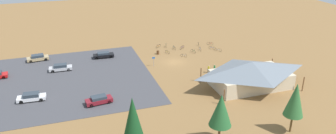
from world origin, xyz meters
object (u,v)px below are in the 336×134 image
object	(u,v)px
bicycle_green_front_row	(193,51)
lot_sign	(154,60)
pine_far_east	(133,117)
bicycle_yellow_edge_north	(167,52)
car_white_front_row	(31,97)
bicycle_purple_near_sign	(182,47)
car_maroon_second_row	(99,100)
bicycle_white_yard_front	(200,49)
car_tan_near_entry	(38,58)
bicycle_teal_lone_east	(174,48)
bicycle_green_edge_south	(166,46)
trash_bin	(158,52)
bicycle_black_lone_west	(199,44)
bicycle_orange_yard_left	(158,46)
visitor_by_pavilion	(236,63)
bicycle_silver_trailside	(218,50)
bike_pavilion	(251,73)
car_black_back_corner	(104,55)
visitor_at_bikes	(209,69)
pine_mideast	(221,110)
bicycle_white_near_porch	(184,56)
visitor_near_lot	(214,68)
bicycle_blue_yard_right	(212,48)
car_silver_by_curb	(61,68)
bicycle_red_by_bin	(210,44)
pine_west	(295,100)

from	to	relation	value
bicycle_green_front_row	lot_sign	bearing A→B (deg)	24.60
pine_far_east	bicycle_yellow_edge_north	distance (m)	37.30
bicycle_yellow_edge_north	car_white_front_row	xyz separation A→B (m)	(29.09, 14.82, 0.37)
bicycle_purple_near_sign	car_maroon_second_row	bearing A→B (deg)	43.02
bicycle_white_yard_front	car_tan_near_entry	world-z (taller)	car_tan_near_entry
bicycle_teal_lone_east	bicycle_green_edge_south	size ratio (longest dim) A/B	1.07
trash_bin	bicycle_black_lone_west	distance (m)	11.81
bicycle_orange_yard_left	visitor_by_pavilion	world-z (taller)	visitor_by_pavilion
visitor_by_pavilion	trash_bin	bearing A→B (deg)	-44.12
lot_sign	bicycle_silver_trailside	world-z (taller)	lot_sign
bike_pavilion	car_maroon_second_row	bearing A→B (deg)	-4.31
trash_bin	car_maroon_second_row	distance (m)	25.38
car_black_back_corner	visitor_at_bikes	world-z (taller)	visitor_at_bikes
bicycle_orange_yard_left	car_tan_near_entry	distance (m)	27.88
pine_far_east	visitor_by_pavilion	world-z (taller)	pine_far_east
pine_mideast	bicycle_green_front_row	size ratio (longest dim) A/B	4.42
pine_far_east	bicycle_teal_lone_east	world-z (taller)	pine_far_east
bicycle_white_near_porch	visitor_near_lot	size ratio (longest dim) A/B	0.76
car_tan_near_entry	bicycle_blue_yard_right	bearing A→B (deg)	172.56
pine_mideast	bicycle_black_lone_west	bearing A→B (deg)	-109.44
car_maroon_second_row	car_silver_by_curb	world-z (taller)	car_silver_by_curb
bicycle_red_by_bin	bicycle_teal_lone_east	distance (m)	9.72
pine_west	visitor_at_bikes	size ratio (longest dim) A/B	4.60
bicycle_white_yard_front	bicycle_teal_lone_east	size ratio (longest dim) A/B	0.98
car_maroon_second_row	bicycle_silver_trailside	bearing A→B (deg)	-150.71
trash_bin	car_silver_by_curb	bearing A→B (deg)	7.96
bicycle_yellow_edge_north	visitor_by_pavilion	world-z (taller)	visitor_by_pavilion
visitor_by_pavilion	visitor_near_lot	distance (m)	5.44
bicycle_red_by_bin	visitor_near_lot	xyz separation A→B (m)	(6.56, 15.97, 0.51)
pine_west	car_silver_by_curb	bearing A→B (deg)	-47.58
bicycle_white_yard_front	bicycle_red_by_bin	distance (m)	5.03
car_tan_near_entry	car_black_back_corner	size ratio (longest dim) A/B	1.01
visitor_near_lot	bicycle_teal_lone_east	bearing A→B (deg)	-78.60
bicycle_red_by_bin	bicycle_black_lone_west	size ratio (longest dim) A/B	0.81
bicycle_purple_near_sign	pine_mideast	bearing A→B (deg)	76.86
pine_mideast	bicycle_orange_yard_left	distance (m)	40.15
bike_pavilion	bicycle_green_edge_south	world-z (taller)	bike_pavilion
car_black_back_corner	bicycle_red_by_bin	bearing A→B (deg)	-178.67
car_black_back_corner	pine_far_east	bearing A→B (deg)	88.34
car_black_back_corner	visitor_by_pavilion	xyz separation A→B (m)	(-25.59, 14.51, 0.22)
car_white_front_row	bicycle_teal_lone_east	bearing A→B (deg)	-151.80
bicycle_green_front_row	car_tan_near_entry	xyz separation A→B (m)	(34.65, -6.00, 0.34)
car_white_front_row	visitor_near_lot	distance (m)	34.70
bicycle_black_lone_west	car_white_front_row	xyz separation A→B (m)	(38.29, 17.70, 0.38)
bicycle_black_lone_west	bicycle_orange_yard_left	xyz separation A→B (m)	(10.00, -1.69, 0.03)
trash_bin	pine_mideast	size ratio (longest dim) A/B	0.13
car_silver_by_curb	car_black_back_corner	distance (m)	10.55
bicycle_white_yard_front	car_white_front_row	world-z (taller)	car_white_front_row
bicycle_blue_yard_right	bicycle_teal_lone_east	world-z (taller)	bicycle_teal_lone_east
bicycle_white_near_porch	visitor_near_lot	bearing A→B (deg)	105.44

